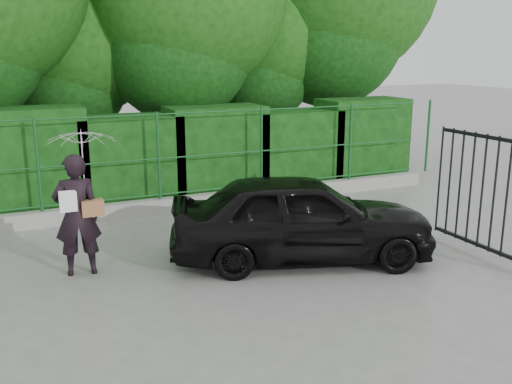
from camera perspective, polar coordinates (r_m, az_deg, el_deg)
name	(u,v)px	position (r m, az deg, el deg)	size (l,w,h in m)	color
ground	(218,300)	(7.87, -3.80, -10.73)	(80.00, 80.00, 0.00)	gray
kerb	(141,208)	(11.90, -11.38, -1.60)	(14.00, 0.25, 0.30)	#9E9E99
fence	(150,157)	(11.72, -10.57, 3.47)	(14.13, 0.06, 1.80)	#144E20
hedge	(127,158)	(12.66, -12.76, 3.34)	(14.20, 1.20, 2.26)	black
woman	(81,182)	(8.75, -17.12, 1.01)	(1.00, 1.00, 2.18)	black
car	(301,217)	(9.10, 4.56, -2.54)	(1.67, 4.15, 1.41)	black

